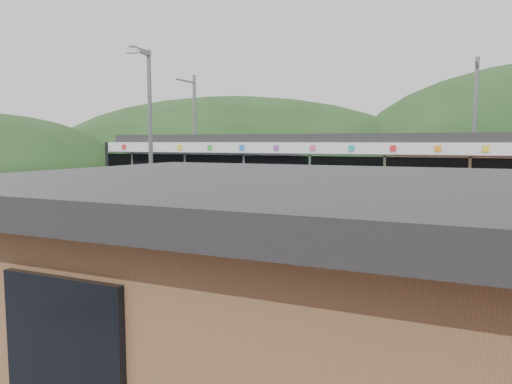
% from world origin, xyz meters
% --- Properties ---
extents(ground, '(120.00, 120.00, 0.00)m').
position_xyz_m(ground, '(0.00, 0.00, 0.00)').
color(ground, '#4C4C4F').
rests_on(ground, ground).
extents(hills, '(146.00, 149.00, 26.00)m').
position_xyz_m(hills, '(6.19, 5.29, 0.00)').
color(hills, '#1E3D19').
rests_on(hills, ground).
extents(platform, '(26.00, 3.20, 0.30)m').
position_xyz_m(platform, '(0.00, 3.30, 0.15)').
color(platform, '#9E9E99').
rests_on(platform, ground).
extents(yellow_line, '(26.00, 0.10, 0.01)m').
position_xyz_m(yellow_line, '(0.00, 2.00, 0.30)').
color(yellow_line, yellow).
rests_on(yellow_line, platform).
extents(train, '(20.44, 3.01, 3.74)m').
position_xyz_m(train, '(0.51, 6.00, 2.06)').
color(train, black).
rests_on(train, ground).
extents(catenary_mast_west, '(0.18, 1.80, 7.00)m').
position_xyz_m(catenary_mast_west, '(-7.00, 8.56, 3.65)').
color(catenary_mast_west, slate).
rests_on(catenary_mast_west, ground).
extents(catenary_mast_east, '(0.18, 1.80, 7.00)m').
position_xyz_m(catenary_mast_east, '(7.00, 8.56, 3.65)').
color(catenary_mast_east, slate).
rests_on(catenary_mast_east, ground).
extents(station_shelter, '(9.20, 6.20, 3.00)m').
position_xyz_m(station_shelter, '(6.00, -9.01, 1.55)').
color(station_shelter, brown).
rests_on(station_shelter, ground).
extents(lamp_post, '(0.37, 1.08, 6.02)m').
position_xyz_m(lamp_post, '(-1.32, -3.12, 3.59)').
color(lamp_post, slate).
rests_on(lamp_post, ground).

